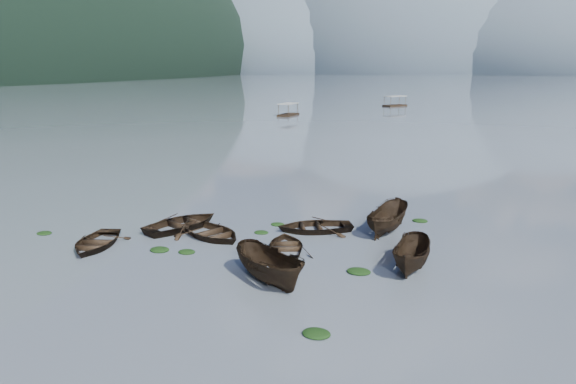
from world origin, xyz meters
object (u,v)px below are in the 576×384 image
(rowboat_0, at_px, (96,246))
(pontoon_centre, at_px, (395,106))
(rowboat_3, at_px, (286,250))
(pontoon_left, at_px, (288,116))

(rowboat_0, xyz_separation_m, pontoon_centre, (6.13, 111.86, 0.00))
(rowboat_0, distance_m, rowboat_3, 10.71)
(rowboat_0, relative_size, pontoon_left, 0.69)
(rowboat_0, xyz_separation_m, rowboat_3, (10.41, 2.54, 0.00))
(rowboat_3, bearing_deg, pontoon_left, -92.77)
(rowboat_3, relative_size, pontoon_centre, 0.62)
(rowboat_0, xyz_separation_m, pontoon_left, (-12.50, 79.10, 0.00))
(rowboat_0, height_order, pontoon_centre, pontoon_centre)
(pontoon_centre, bearing_deg, rowboat_0, -56.59)
(rowboat_0, height_order, pontoon_left, pontoon_left)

